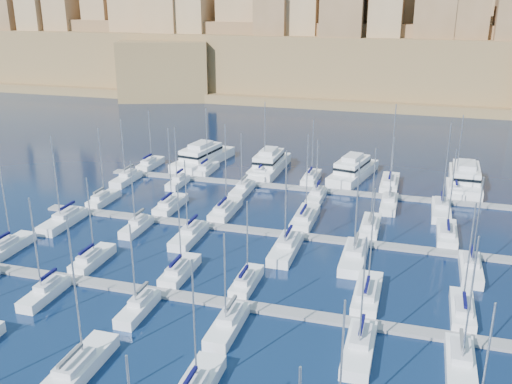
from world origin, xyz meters
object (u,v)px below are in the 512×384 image
(motor_yacht_a, at_px, (202,157))
(motor_yacht_b, at_px, (269,163))
(sailboat_2, at_px, (80,365))
(motor_yacht_c, at_px, (353,170))
(motor_yacht_d, at_px, (465,178))

(motor_yacht_a, height_order, motor_yacht_b, same)
(sailboat_2, distance_m, motor_yacht_c, 72.14)
(motor_yacht_c, height_order, motor_yacht_d, same)
(sailboat_2, xyz_separation_m, motor_yacht_a, (-14.83, 70.68, 0.95))
(sailboat_2, relative_size, motor_yacht_a, 0.86)
(motor_yacht_c, bearing_deg, motor_yacht_b, -179.40)
(motor_yacht_a, relative_size, motor_yacht_c, 1.09)
(motor_yacht_a, distance_m, motor_yacht_c, 32.58)
(sailboat_2, distance_m, motor_yacht_d, 80.82)
(motor_yacht_a, height_order, motor_yacht_d, same)
(motor_yacht_b, bearing_deg, sailboat_2, -90.37)
(motor_yacht_b, height_order, motor_yacht_c, same)
(motor_yacht_b, xyz_separation_m, motor_yacht_d, (38.65, 0.99, -0.00))
(motor_yacht_c, bearing_deg, motor_yacht_a, 178.65)
(motor_yacht_c, relative_size, motor_yacht_d, 0.94)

